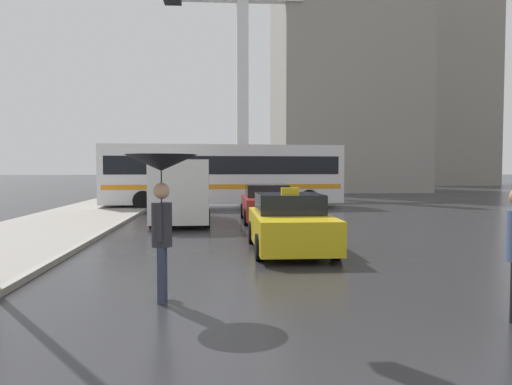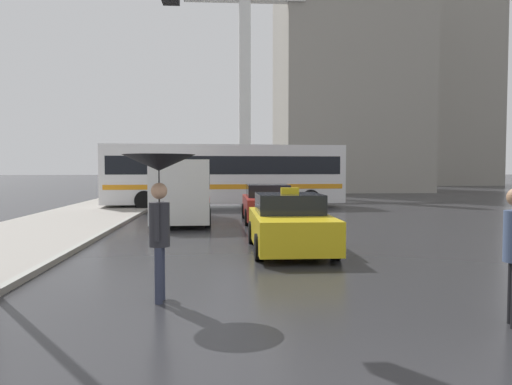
% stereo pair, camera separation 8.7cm
% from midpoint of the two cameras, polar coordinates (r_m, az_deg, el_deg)
% --- Properties ---
extents(taxi, '(1.91, 4.14, 1.57)m').
position_cam_midpoint_polar(taxi, '(12.46, 4.05, -3.62)').
color(taxi, gold).
rests_on(taxi, ground_plane).
extents(sedan_red, '(1.91, 4.21, 1.41)m').
position_cam_midpoint_polar(sedan_red, '(19.23, 1.50, -1.34)').
color(sedan_red, maroon).
rests_on(sedan_red, ground_plane).
extents(ambulance_van, '(2.23, 5.52, 2.33)m').
position_cam_midpoint_polar(ambulance_van, '(19.13, -8.26, 0.52)').
color(ambulance_van, silver).
rests_on(ambulance_van, ground_plane).
extents(city_bus, '(12.39, 3.40, 3.23)m').
position_cam_midpoint_polar(city_bus, '(25.89, -3.54, 2.23)').
color(city_bus, silver).
rests_on(city_bus, ground_plane).
extents(pedestrian_with_umbrella, '(1.10, 1.10, 2.26)m').
position_cam_midpoint_polar(pedestrian_with_umbrella, '(7.70, -10.71, 1.17)').
color(pedestrian_with_umbrella, '#2D3347').
rests_on(pedestrian_with_umbrella, ground_plane).
extents(traffic_light, '(3.21, 0.38, 5.87)m').
position_cam_midpoint_polar(traffic_light, '(9.04, -21.09, 15.40)').
color(traffic_light, black).
rests_on(traffic_light, ground_plane).
extents(building_tower_near, '(12.26, 12.39, 24.34)m').
position_cam_midpoint_polar(building_tower_near, '(48.26, 10.27, 14.86)').
color(building_tower_near, gray).
rests_on(building_tower_near, ground_plane).
extents(building_tower_far, '(10.87, 10.50, 25.53)m').
position_cam_midpoint_polar(building_tower_far, '(67.58, 20.48, 11.75)').
color(building_tower_far, gray).
rests_on(building_tower_far, ground_plane).
extents(monument_cross, '(9.53, 0.90, 21.67)m').
position_cam_midpoint_polar(monument_cross, '(41.18, -1.24, 17.21)').
color(monument_cross, white).
rests_on(monument_cross, ground_plane).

